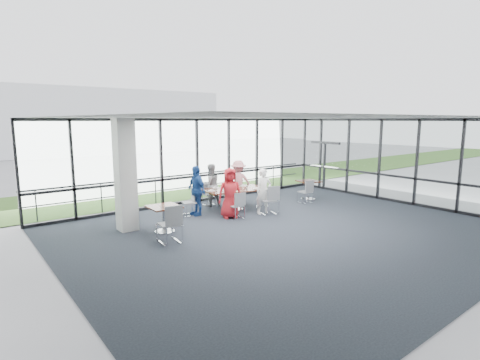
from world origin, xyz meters
TOP-DOWN VIEW (x-y plane):
  - floor at (0.00, 0.00)m, footprint 12.00×10.00m
  - ceiling at (0.00, 0.00)m, footprint 12.00×10.00m
  - wall_left at (-6.00, 0.00)m, footprint 0.10×10.00m
  - curtain_wall_back at (0.00, 5.00)m, footprint 12.00×0.10m
  - curtain_wall_right at (6.00, 0.00)m, footprint 0.10×10.00m
  - exit_door at (6.00, 3.75)m, footprint 0.12×1.60m
  - structural_column at (-3.60, 3.00)m, footprint 0.50×0.50m
  - apron at (0.00, 10.00)m, footprint 80.00×70.00m
  - grass_strip at (0.00, 8.00)m, footprint 80.00×5.00m
  - hangar_main at (4.00, 32.00)m, footprint 24.00×10.00m
  - guard_rail at (0.00, 5.60)m, footprint 12.00×0.06m
  - main_table at (0.32, 3.04)m, footprint 2.32×1.54m
  - side_table_left at (-2.86, 2.14)m, footprint 0.86×0.86m
  - side_table_right at (3.70, 2.64)m, footprint 0.89×0.89m
  - diner_near_left at (-0.46, 2.26)m, footprint 0.93×0.77m
  - diner_near_right at (0.73, 1.98)m, footprint 0.64×0.54m
  - diner_far_left at (-0.04, 4.05)m, footprint 0.81×0.57m
  - diner_far_right at (1.10, 3.85)m, footprint 1.18×0.93m
  - diner_end at (-1.12, 3.24)m, footprint 0.54×0.97m
  - chair_main_nl at (-0.36, 2.08)m, footprint 0.47×0.47m
  - chair_main_nr at (0.83, 1.86)m, footprint 0.58×0.58m
  - chair_main_fl at (-0.01, 4.23)m, footprint 0.41×0.41m
  - chair_main_fr at (0.99, 4.09)m, footprint 0.47×0.47m
  - chair_main_end at (-1.36, 3.32)m, footprint 0.54×0.54m
  - chair_spare_la at (-3.20, 1.18)m, footprint 0.54×0.54m
  - chair_spare_lb at (-3.34, 3.55)m, footprint 0.50×0.50m
  - chair_spare_r at (3.09, 2.25)m, footprint 0.47×0.47m
  - plate_nl at (-0.39, 2.74)m, footprint 0.29×0.29m
  - plate_nr at (0.93, 2.61)m, footprint 0.28×0.28m
  - plate_fl at (-0.13, 3.56)m, footprint 0.25×0.25m
  - plate_fr at (0.88, 3.27)m, footprint 0.24×0.24m
  - plate_end at (-0.54, 3.21)m, footprint 0.27×0.27m
  - tumbler_a at (-0.02, 2.84)m, footprint 0.07×0.07m
  - tumbler_b at (0.61, 2.73)m, footprint 0.06×0.06m
  - tumbler_c at (0.40, 3.31)m, footprint 0.07×0.07m
  - tumbler_d at (-0.47, 3.05)m, footprint 0.07×0.07m
  - menu_a at (0.12, 2.61)m, footprint 0.30×0.21m
  - menu_b at (1.20, 2.61)m, footprint 0.37×0.37m
  - menu_c at (0.60, 3.38)m, footprint 0.32×0.24m
  - condiment_caddy at (0.35, 3.15)m, footprint 0.10×0.07m
  - ketchup_bottle at (0.38, 3.14)m, footprint 0.06×0.06m
  - green_bottle at (0.44, 3.13)m, footprint 0.05×0.05m

SIDE VIEW (x-z plane):
  - apron at x=0.00m, z-range -0.03..-0.01m
  - floor at x=0.00m, z-range -0.02..0.00m
  - grass_strip at x=0.00m, z-range 0.01..0.01m
  - chair_main_fr at x=0.99m, z-range 0.00..0.81m
  - chair_main_fl at x=-0.01m, z-range 0.00..0.82m
  - chair_spare_lb at x=-3.34m, z-range 0.00..0.83m
  - chair_main_nl at x=-0.36m, z-range 0.00..0.84m
  - chair_spare_r at x=3.09m, z-range 0.00..0.86m
  - chair_main_end at x=-1.36m, z-range 0.00..0.88m
  - chair_main_nr at x=0.83m, z-range 0.00..0.94m
  - chair_spare_la at x=-3.20m, z-range 0.00..0.99m
  - guard_rail at x=0.00m, z-range 0.47..0.53m
  - side_table_right at x=3.70m, z-range 0.24..0.99m
  - side_table_left at x=-2.86m, z-range 0.25..1.00m
  - main_table at x=0.32m, z-range 0.27..1.02m
  - menu_a at x=0.12m, z-range 0.75..0.75m
  - menu_b at x=1.20m, z-range 0.75..0.75m
  - menu_c at x=0.60m, z-range 0.75..0.75m
  - plate_nl at x=-0.39m, z-range 0.75..0.76m
  - plate_nr at x=0.93m, z-range 0.75..0.76m
  - plate_fl at x=-0.13m, z-range 0.75..0.76m
  - plate_fr at x=0.88m, z-range 0.75..0.76m
  - plate_end at x=-0.54m, z-range 0.75..0.76m
  - diner_near_right at x=0.73m, z-range 0.00..1.54m
  - condiment_caddy at x=0.35m, z-range 0.75..0.79m
  - diner_far_left at x=-0.04m, z-range 0.00..1.56m
  - diner_near_left at x=-0.46m, z-range 0.00..1.63m
  - tumbler_b at x=0.61m, z-range 0.75..0.88m
  - diner_far_right at x=1.10m, z-range 0.00..1.63m
  - tumbler_a at x=-0.02m, z-range 0.75..0.88m
  - tumbler_d at x=-0.47m, z-range 0.75..0.90m
  - tumbler_c at x=0.40m, z-range 0.75..0.90m
  - diner_end at x=-1.12m, z-range 0.00..1.66m
  - ketchup_bottle at x=0.38m, z-range 0.75..0.93m
  - green_bottle at x=0.44m, z-range 0.75..0.95m
  - exit_door at x=6.00m, z-range 0.00..2.10m
  - wall_left at x=-6.00m, z-range 0.00..3.20m
  - curtain_wall_back at x=0.00m, z-range 0.00..3.20m
  - curtain_wall_right at x=6.00m, z-range 0.00..3.20m
  - structural_column at x=-3.60m, z-range 0.00..3.20m
  - hangar_main at x=4.00m, z-range 0.00..6.00m
  - ceiling at x=0.00m, z-range 3.18..3.22m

